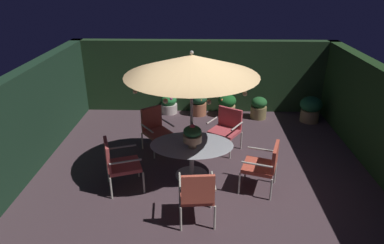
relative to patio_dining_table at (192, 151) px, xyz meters
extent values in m
cube|color=#47343A|center=(0.23, -0.16, -0.57)|extent=(7.47, 7.97, 0.02)
cube|color=#1D331C|center=(0.23, 3.68, 0.47)|extent=(7.47, 0.30, 2.06)
cube|color=#172F1F|center=(-3.35, -0.16, 0.47)|extent=(0.30, 7.97, 2.06)
cylinder|color=#B2AEA5|center=(0.00, 0.00, -0.55)|extent=(0.66, 0.66, 0.03)
cylinder|color=#B2AEA5|center=(0.00, 0.00, -0.22)|extent=(0.09, 0.09, 0.69)
ellipsoid|color=#A2A5AC|center=(0.00, 0.00, 0.15)|extent=(1.64, 1.17, 0.03)
cylinder|color=#B7B1A7|center=(0.00, 0.00, 0.56)|extent=(0.06, 0.06, 2.24)
cone|color=tan|center=(0.00, 0.00, 1.73)|extent=(2.44, 2.44, 0.37)
sphere|color=#B7B1A7|center=(0.00, 0.00, 1.96)|extent=(0.07, 0.07, 0.07)
sphere|color=#F9DB8C|center=(1.10, 0.00, 1.44)|extent=(0.08, 0.08, 0.08)
sphere|color=#F9DB8C|center=(0.86, 0.69, 1.44)|extent=(0.08, 0.08, 0.08)
sphere|color=#F9DB8C|center=(0.32, 1.06, 1.44)|extent=(0.08, 0.08, 0.08)
sphere|color=#F9DB8C|center=(-0.29, 1.06, 1.44)|extent=(0.08, 0.08, 0.08)
sphere|color=#F9DB8C|center=(-0.88, 0.66, 1.44)|extent=(0.08, 0.08, 0.08)
sphere|color=#F9DB8C|center=(-1.10, 0.01, 1.44)|extent=(0.08, 0.08, 0.08)
sphere|color=#F9DB8C|center=(-0.92, -0.61, 1.44)|extent=(0.08, 0.08, 0.08)
sphere|color=#F9DB8C|center=(-0.37, -1.04, 1.44)|extent=(0.08, 0.08, 0.08)
sphere|color=#F9DB8C|center=(0.30, -1.06, 1.44)|extent=(0.08, 0.08, 0.08)
sphere|color=#F9DB8C|center=(0.89, -0.65, 1.44)|extent=(0.08, 0.08, 0.08)
cylinder|color=tan|center=(0.02, -0.14, 0.22)|extent=(0.16, 0.16, 0.13)
cylinder|color=tan|center=(0.02, -0.14, 0.36)|extent=(0.36, 0.36, 0.14)
ellipsoid|color=#286336|center=(0.02, -0.14, 0.50)|extent=(0.34, 0.34, 0.21)
sphere|color=#D94768|center=(0.02, -0.14, 0.58)|extent=(0.12, 0.12, 0.12)
cylinder|color=#B3B0A4|center=(-0.43, 1.00, -0.36)|extent=(0.04, 0.04, 0.40)
cylinder|color=#B3B0A4|center=(-0.85, 0.67, -0.36)|extent=(0.04, 0.04, 0.40)
cylinder|color=#B3B0A4|center=(-0.76, 1.44, -0.36)|extent=(0.04, 0.04, 0.40)
cylinder|color=#B3B0A4|center=(-1.19, 1.11, -0.36)|extent=(0.04, 0.04, 0.40)
cube|color=#B45040|center=(-0.81, 1.06, -0.13)|extent=(0.75, 0.75, 0.07)
cube|color=#B45040|center=(-0.97, 1.27, 0.17)|extent=(0.44, 0.36, 0.52)
cylinder|color=#B3B0A4|center=(-0.59, 1.22, 0.07)|extent=(0.35, 0.44, 0.04)
cylinder|color=#B3B0A4|center=(-1.02, 0.89, 0.07)|extent=(0.35, 0.44, 0.04)
cylinder|color=#B8B3A5|center=(-1.07, -0.07, -0.34)|extent=(0.04, 0.04, 0.44)
cylinder|color=#B8B3A5|center=(-0.87, -0.62, -0.34)|extent=(0.04, 0.04, 0.44)
cylinder|color=#B8B3A5|center=(-1.63, -0.27, -0.34)|extent=(0.04, 0.04, 0.44)
cylinder|color=#B8B3A5|center=(-1.44, -0.82, -0.34)|extent=(0.04, 0.04, 0.44)
cube|color=#BB4946|center=(-1.25, -0.44, -0.09)|extent=(0.74, 0.73, 0.07)
cube|color=#BB4946|center=(-1.52, -0.54, 0.20)|extent=(0.24, 0.54, 0.51)
cylinder|color=#B8B3A5|center=(-1.35, -0.17, 0.16)|extent=(0.55, 0.22, 0.04)
cylinder|color=#B8B3A5|center=(-1.15, -0.72, 0.16)|extent=(0.55, 0.22, 0.04)
cylinder|color=#BCB7A6|center=(-0.17, -1.07, -0.34)|extent=(0.04, 0.04, 0.46)
cylinder|color=#BCB7A6|center=(0.36, -1.02, -0.34)|extent=(0.04, 0.04, 0.46)
cylinder|color=#BCB7A6|center=(-0.12, -1.62, -0.34)|extent=(0.04, 0.04, 0.46)
cylinder|color=#BCB7A6|center=(0.42, -1.57, -0.34)|extent=(0.04, 0.04, 0.46)
cube|color=#C6533D|center=(0.12, -1.32, -0.07)|extent=(0.58, 0.59, 0.07)
cube|color=#C6533D|center=(0.14, -1.59, 0.21)|extent=(0.52, 0.11, 0.49)
cylinder|color=#BCB7A6|center=(-0.15, -1.35, 0.18)|extent=(0.08, 0.53, 0.04)
cylinder|color=#BCB7A6|center=(0.39, -1.30, 0.18)|extent=(0.08, 0.53, 0.04)
cylinder|color=#BAB6AB|center=(0.90, -0.60, -0.34)|extent=(0.04, 0.04, 0.44)
cylinder|color=#BAB6AB|center=(1.08, -0.04, -0.34)|extent=(0.04, 0.04, 0.44)
cylinder|color=#BAB6AB|center=(1.45, -0.77, -0.34)|extent=(0.04, 0.04, 0.44)
cylinder|color=#BAB6AB|center=(1.63, -0.21, -0.34)|extent=(0.04, 0.04, 0.44)
cube|color=#C54D3A|center=(1.27, -0.41, -0.09)|extent=(0.72, 0.72, 0.07)
cube|color=#C54D3A|center=(1.53, -0.49, 0.17)|extent=(0.23, 0.56, 0.45)
cylinder|color=#BAB6AB|center=(1.18, -0.69, 0.13)|extent=(0.54, 0.20, 0.04)
cylinder|color=#BAB6AB|center=(1.36, -0.12, 0.13)|extent=(0.54, 0.20, 0.04)
cylinder|color=#BBB0A8|center=(0.83, 0.73, -0.35)|extent=(0.04, 0.04, 0.43)
cylinder|color=#BBB0A8|center=(0.30, 1.06, -0.35)|extent=(0.04, 0.04, 0.43)
cylinder|color=#BBB0A8|center=(1.12, 1.19, -0.35)|extent=(0.04, 0.04, 0.43)
cylinder|color=#BBB0A8|center=(0.59, 1.52, -0.35)|extent=(0.04, 0.04, 0.43)
cube|color=#C0444A|center=(0.71, 1.12, -0.10)|extent=(0.79, 0.77, 0.07)
cube|color=#C0444A|center=(0.85, 1.34, 0.16)|extent=(0.53, 0.37, 0.46)
cylinder|color=#BBB0A8|center=(0.97, 0.96, 0.12)|extent=(0.31, 0.46, 0.04)
cylinder|color=#BBB0A8|center=(0.45, 1.29, 0.12)|extent=(0.31, 0.46, 0.04)
cylinder|color=#8E7353|center=(3.17, 2.87, -0.40)|extent=(0.50, 0.50, 0.33)
ellipsoid|color=#1A5332|center=(3.17, 2.87, -0.07)|extent=(0.59, 0.59, 0.42)
sphere|color=#BB297A|center=(3.35, 2.84, 0.06)|extent=(0.06, 0.06, 0.06)
sphere|color=#A7377C|center=(3.16, 3.11, -0.05)|extent=(0.08, 0.08, 0.08)
sphere|color=#A73B81|center=(2.99, 2.84, 0.00)|extent=(0.08, 0.08, 0.08)
sphere|color=#A72E7E|center=(3.20, 2.67, -0.03)|extent=(0.09, 0.09, 0.09)
cylinder|color=beige|center=(-0.76, 3.36, -0.43)|extent=(0.47, 0.47, 0.27)
ellipsoid|color=#247435|center=(-0.76, 3.36, -0.17)|extent=(0.45, 0.45, 0.31)
sphere|color=#BB407F|center=(-0.62, 3.39, -0.13)|extent=(0.10, 0.10, 0.10)
sphere|color=#B23871|center=(-0.72, 3.54, -0.16)|extent=(0.10, 0.10, 0.10)
sphere|color=#B93D7D|center=(-0.88, 3.40, -0.09)|extent=(0.11, 0.11, 0.11)
sphere|color=#A54480|center=(-0.89, 3.31, -0.13)|extent=(0.07, 0.07, 0.07)
sphere|color=#A84479|center=(-0.69, 3.21, -0.08)|extent=(0.09, 0.09, 0.09)
cylinder|color=#AB6244|center=(0.10, 3.26, -0.39)|extent=(0.45, 0.45, 0.35)
ellipsoid|color=#1C492A|center=(0.10, 3.26, -0.08)|extent=(0.47, 0.47, 0.33)
sphere|color=orange|center=(0.28, 3.27, -0.04)|extent=(0.08, 0.08, 0.08)
sphere|color=orange|center=(0.18, 3.38, 0.03)|extent=(0.07, 0.07, 0.07)
sphere|color=orange|center=(0.06, 3.41, -0.07)|extent=(0.10, 0.10, 0.10)
sphere|color=orange|center=(-0.07, 3.23, -0.04)|extent=(0.08, 0.08, 0.08)
sphere|color=orange|center=(0.05, 3.10, -0.03)|extent=(0.06, 0.06, 0.06)
sphere|color=#E08344|center=(0.17, 3.07, -0.05)|extent=(0.08, 0.08, 0.08)
cylinder|color=olive|center=(1.79, 3.06, -0.39)|extent=(0.44, 0.44, 0.34)
ellipsoid|color=#205727|center=(1.79, 3.06, -0.10)|extent=(0.44, 0.44, 0.31)
sphere|color=red|center=(1.93, 3.08, -0.08)|extent=(0.07, 0.07, 0.07)
sphere|color=#CB3C3C|center=(1.76, 3.18, -0.03)|extent=(0.08, 0.08, 0.08)
sphere|color=red|center=(1.73, 2.96, -0.02)|extent=(0.08, 0.08, 0.08)
cylinder|color=tan|center=(0.91, 3.18, -0.40)|extent=(0.48, 0.48, 0.32)
ellipsoid|color=#185520|center=(0.91, 3.18, -0.10)|extent=(0.51, 0.51, 0.36)
sphere|color=orange|center=(1.08, 3.22, -0.05)|extent=(0.08, 0.08, 0.08)
sphere|color=#D67D43|center=(0.81, 3.37, 0.01)|extent=(0.10, 0.10, 0.10)
sphere|color=#EB8943|center=(0.75, 3.04, -0.03)|extent=(0.07, 0.07, 0.07)
camera|label=1|loc=(0.18, -5.96, 3.27)|focal=32.10mm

